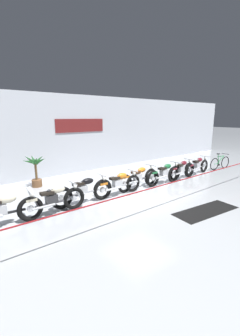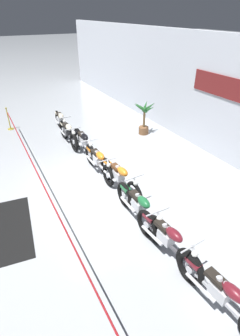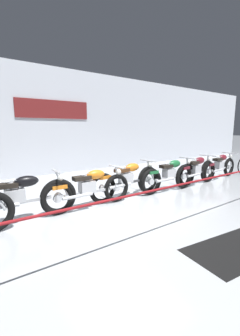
{
  "view_description": "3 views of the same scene",
  "coord_description": "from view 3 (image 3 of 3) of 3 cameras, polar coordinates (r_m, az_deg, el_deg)",
  "views": [
    {
      "loc": [
        -5.82,
        -6.06,
        3.05
      ],
      "look_at": [
        -0.18,
        1.02,
        0.98
      ],
      "focal_mm": 24.0,
      "sensor_mm": 36.0,
      "label": 1
    },
    {
      "loc": [
        6.43,
        -2.34,
        4.81
      ],
      "look_at": [
        0.44,
        0.86,
        0.7
      ],
      "focal_mm": 28.0,
      "sensor_mm": 36.0,
      "label": 2
    },
    {
      "loc": [
        -2.96,
        -3.9,
        1.83
      ],
      "look_at": [
        0.7,
        1.19,
        0.73
      ],
      "focal_mm": 24.0,
      "sensor_mm": 36.0,
      "label": 3
    }
  ],
  "objects": [
    {
      "name": "ground_plane",
      "position": [
        5.23,
        1.35,
        -10.55
      ],
      "size": [
        120.0,
        120.0,
        0.0
      ],
      "primitive_type": "plane",
      "color": "#B2B7BC"
    },
    {
      "name": "back_wall",
      "position": [
        9.51,
        -17.95,
        11.1
      ],
      "size": [
        28.0,
        0.29,
        4.2
      ],
      "color": "silver",
      "rests_on": "ground"
    },
    {
      "name": "motorcycle_black_2",
      "position": [
        4.85,
        -24.4,
        -7.16
      ],
      "size": [
        2.38,
        0.62,
        0.97
      ],
      "color": "black",
      "rests_on": "ground"
    },
    {
      "name": "motorcycle_orange_3",
      "position": [
        5.27,
        -7.72,
        -5.18
      ],
      "size": [
        2.24,
        0.62,
        0.93
      ],
      "color": "black",
      "rests_on": "ground"
    },
    {
      "name": "motorcycle_orange_4",
      "position": [
        6.02,
        1.9,
        -3.01
      ],
      "size": [
        2.36,
        0.62,
        0.96
      ],
      "color": "black",
      "rests_on": "ground"
    },
    {
      "name": "motorcycle_green_5",
      "position": [
        6.87,
        12.67,
        -1.73
      ],
      "size": [
        2.3,
        0.62,
        0.95
      ],
      "color": "black",
      "rests_on": "ground"
    },
    {
      "name": "motorcycle_maroon_6",
      "position": [
        7.78,
        18.83,
        -0.65
      ],
      "size": [
        2.16,
        0.62,
        0.95
      ],
      "color": "black",
      "rests_on": "ground"
    },
    {
      "name": "motorcycle_maroon_7",
      "position": [
        9.07,
        24.01,
        0.36
      ],
      "size": [
        2.21,
        0.62,
        0.93
      ],
      "color": "black",
      "rests_on": "ground"
    },
    {
      "name": "stanchion_far_left",
      "position": [
        3.09,
        -3.2,
        -10.48
      ],
      "size": [
        12.25,
        0.28,
        1.05
      ],
      "color": "gold",
      "rests_on": "ground"
    }
  ]
}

